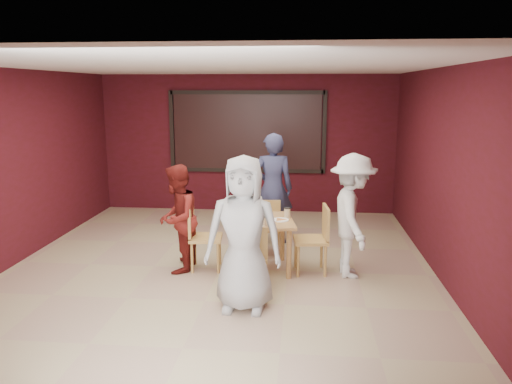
# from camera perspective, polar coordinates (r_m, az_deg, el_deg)

# --- Properties ---
(floor) EXTENTS (7.00, 7.00, 0.00)m
(floor) POSITION_cam_1_polar(r_m,az_deg,el_deg) (7.20, -4.13, -8.72)
(floor) COLOR tan
(floor) RESTS_ON ground
(window_blinds) EXTENTS (3.00, 0.02, 1.50)m
(window_blinds) POSITION_cam_1_polar(r_m,az_deg,el_deg) (10.20, -1.04, 6.88)
(window_blinds) COLOR black
(dining_table) EXTENTS (1.06, 1.06, 0.88)m
(dining_table) POSITION_cam_1_polar(r_m,az_deg,el_deg) (6.95, 0.39, -3.87)
(dining_table) COLOR tan
(dining_table) RESTS_ON floor
(chair_front) EXTENTS (0.49, 0.49, 0.88)m
(chair_front) POSITION_cam_1_polar(r_m,az_deg,el_deg) (6.21, -0.74, -7.17)
(chair_front) COLOR #B98E48
(chair_front) RESTS_ON floor
(chair_back) EXTENTS (0.42, 0.42, 0.80)m
(chair_back) POSITION_cam_1_polar(r_m,az_deg,el_deg) (7.80, 1.40, -3.60)
(chair_back) COLOR #B98E48
(chair_back) RESTS_ON floor
(chair_left) EXTENTS (0.49, 0.49, 0.92)m
(chair_left) POSITION_cam_1_polar(r_m,az_deg,el_deg) (7.06, -6.40, -4.72)
(chair_left) COLOR #B98E48
(chair_left) RESTS_ON floor
(chair_right) EXTENTS (0.50, 0.50, 0.94)m
(chair_right) POSITION_cam_1_polar(r_m,az_deg,el_deg) (6.94, 6.92, -4.94)
(chair_right) COLOR #B98E48
(chair_right) RESTS_ON floor
(diner_front) EXTENTS (0.90, 0.61, 1.80)m
(diner_front) POSITION_cam_1_polar(r_m,az_deg,el_deg) (5.66, -1.44, -4.82)
(diner_front) COLOR #A9A9A9
(diner_front) RESTS_ON floor
(diner_back) EXTENTS (0.69, 0.48, 1.82)m
(diner_back) POSITION_cam_1_polar(r_m,az_deg,el_deg) (8.17, 1.92, 0.41)
(diner_back) COLOR #313457
(diner_back) RESTS_ON floor
(diner_left) EXTENTS (0.58, 0.74, 1.50)m
(diner_left) POSITION_cam_1_polar(r_m,az_deg,el_deg) (6.99, -8.99, -3.02)
(diner_left) COLOR maroon
(diner_left) RESTS_ON floor
(diner_right) EXTENTS (0.72, 1.14, 1.68)m
(diner_right) POSITION_cam_1_polar(r_m,az_deg,el_deg) (6.82, 10.98, -2.70)
(diner_right) COLOR silver
(diner_right) RESTS_ON floor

